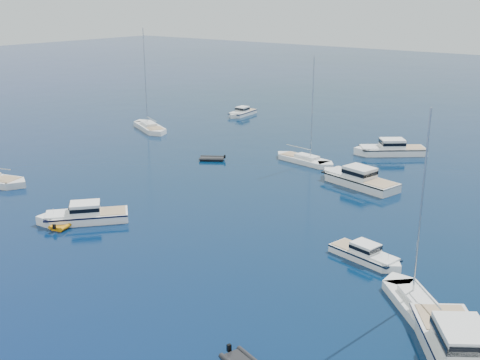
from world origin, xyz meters
name	(u,v)px	position (x,y,z in m)	size (l,w,h in m)	color
ground	(38,277)	(0.00, 0.00, 0.00)	(400.00, 400.00, 0.00)	#071848
motor_cruiser_left	(84,221)	(-6.75, 9.63, 0.00)	(2.81, 9.18, 2.41)	white
motor_cruiser_centre	(357,185)	(8.66, 35.96, 0.00)	(3.28, 10.71, 2.81)	silver
motor_cruiser_far_r	(366,260)	(18.47, 18.40, 0.00)	(2.16, 7.05, 1.85)	white
motor_cruiser_distant	(390,154)	(5.79, 51.05, 0.00)	(3.18, 10.39, 2.73)	white
motor_cruiser_horizon	(242,115)	(-26.70, 60.03, 0.00)	(2.31, 7.56, 1.98)	white
sailboat_mid_r	(418,311)	(24.98, 13.16, 0.00)	(2.56, 9.85, 14.48)	silver
sailboat_centre	(304,162)	(-1.22, 40.41, 0.00)	(2.51, 9.65, 14.19)	white
sailboat_far_l	(150,130)	(-31.15, 41.59, 0.00)	(2.91, 11.20, 16.47)	silver
tender_yellow	(66,225)	(-7.21, 7.94, 0.00)	(1.90, 3.43, 0.95)	orange
tender_grey_far	(212,160)	(-11.36, 33.85, 0.00)	(1.89, 3.39, 0.95)	black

